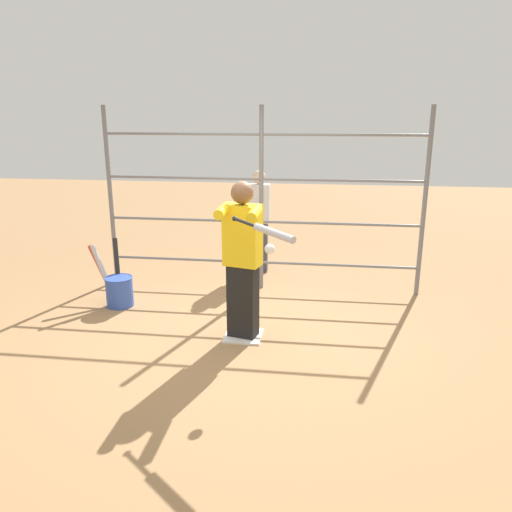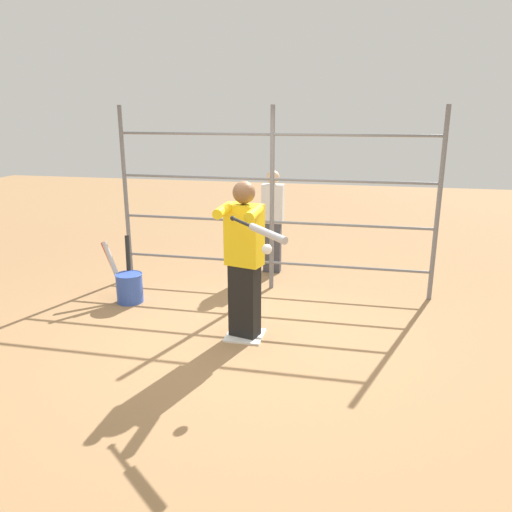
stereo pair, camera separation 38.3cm
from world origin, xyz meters
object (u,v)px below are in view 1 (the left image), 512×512
at_px(softball_in_flight, 270,249).
at_px(bystander_behind_fence, 259,220).
at_px(baseball_bat_swinging, 269,231).
at_px(bat_bucket, 118,288).
at_px(batter, 242,256).

distance_m(softball_in_flight, bystander_behind_fence, 2.87).
bearing_deg(softball_in_flight, bystander_behind_fence, -80.82).
relative_size(baseball_bat_swinging, bat_bucket, 0.77).
relative_size(batter, bystander_behind_fence, 1.10).
distance_m(baseball_bat_swinging, bat_bucket, 2.81).
xyz_separation_m(baseball_bat_swinging, softball_in_flight, (0.02, -0.31, -0.25)).
xyz_separation_m(batter, baseball_bat_swinging, (-0.36, 0.78, 0.47)).
xyz_separation_m(baseball_bat_swinging, bystander_behind_fence, (0.48, -3.13, -0.58)).
height_order(batter, bat_bucket, batter).
bearing_deg(bat_bucket, bystander_behind_fence, -134.38).
relative_size(softball_in_flight, bat_bucket, 0.12).
xyz_separation_m(bat_bucket, bystander_behind_fence, (-1.59, -1.63, 0.58)).
height_order(batter, bystander_behind_fence, batter).
bearing_deg(baseball_bat_swinging, softball_in_flight, -85.73).
distance_m(batter, baseball_bat_swinging, 0.97).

